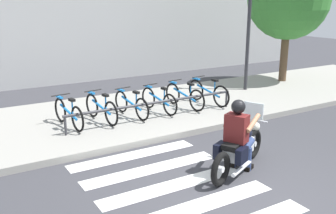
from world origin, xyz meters
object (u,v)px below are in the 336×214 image
object	(u,v)px
bicycle_3	(159,100)
rider	(238,131)
bicycle_2	(131,104)
motorcycle	(239,148)
bike_rack	(155,104)
bicycle_0	(68,113)
bicycle_4	(184,96)
bicycle_5	(208,92)
street_lamp	(249,19)
bicycle_1	(101,108)

from	to	relation	value
bicycle_3	rider	bearing A→B (deg)	-97.17
bicycle_3	bicycle_2	bearing A→B (deg)	180.00
motorcycle	bike_rack	distance (m)	3.25
bicycle_0	bicycle_4	world-z (taller)	bicycle_4
bicycle_3	bicycle_5	bearing A→B (deg)	-0.02
bicycle_0	motorcycle	bearing A→B (deg)	-60.88
street_lamp	bicycle_0	bearing A→B (deg)	-172.49
motorcycle	bicycle_4	xyz separation A→B (m)	(1.25, 3.80, 0.04)
bicycle_1	bike_rack	distance (m)	1.38
bicycle_4	rider	bearing A→B (deg)	-109.07
bicycle_3	bike_rack	xyz separation A→B (m)	(-0.42, -0.55, 0.09)
motorcycle	rider	xyz separation A→B (m)	(-0.07, -0.03, 0.36)
rider	bicycle_3	size ratio (longest dim) A/B	0.91
bike_rack	street_lamp	world-z (taller)	street_lamp
motorcycle	street_lamp	distance (m)	6.68
bicycle_2	bicycle_5	bearing A→B (deg)	-0.01
rider	bicycle_0	xyz separation A→B (m)	(-2.04, 3.83, -0.32)
bicycle_1	bicycle_3	world-z (taller)	bicycle_1
bicycle_5	street_lamp	distance (m)	3.13
bicycle_0	bicycle_3	distance (m)	2.53
motorcycle	bicycle_3	size ratio (longest dim) A/B	1.24
rider	motorcycle	bearing A→B (deg)	22.14
bike_rack	rider	bearing A→B (deg)	-91.08
bicycle_0	bicycle_2	world-z (taller)	bicycle_0
rider	bicycle_4	bearing A→B (deg)	70.93
bicycle_0	bicycle_1	world-z (taller)	bicycle_1
bicycle_1	rider	bearing A→B (deg)	-72.58
bicycle_4	bicycle_0	bearing A→B (deg)	-180.00
bicycle_0	bicycle_5	distance (m)	4.21
motorcycle	bicycle_5	bearing A→B (deg)	61.15
bicycle_3	bicycle_4	world-z (taller)	bicycle_4
bicycle_0	street_lamp	bearing A→B (deg)	7.51
motorcycle	bicycle_2	bearing A→B (deg)	96.49
motorcycle	street_lamp	size ratio (longest dim) A/B	0.47
bicycle_4	bike_rack	bearing A→B (deg)	-156.29
motorcycle	bike_rack	bearing A→B (deg)	90.19
bicycle_1	bicycle_3	size ratio (longest dim) A/B	1.02
rider	bicycle_5	size ratio (longest dim) A/B	0.84
bicycle_1	bicycle_2	size ratio (longest dim) A/B	1.01
motorcycle	bicycle_2	world-z (taller)	motorcycle
street_lamp	motorcycle	bearing A→B (deg)	-132.99
bicycle_5	bike_rack	xyz separation A→B (m)	(-2.10, -0.55, 0.07)
rider	bicycle_3	distance (m)	3.87
bicycle_1	bicycle_2	xyz separation A→B (m)	(0.84, 0.00, -0.01)
street_lamp	bicycle_2	bearing A→B (deg)	-169.89
bicycle_1	bicycle_5	size ratio (longest dim) A/B	0.94
bicycle_5	bike_rack	world-z (taller)	bicycle_5
motorcycle	bicycle_5	distance (m)	4.34
bicycle_1	bike_rack	world-z (taller)	bicycle_1
bicycle_4	bike_rack	xyz separation A→B (m)	(-1.26, -0.55, 0.08)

